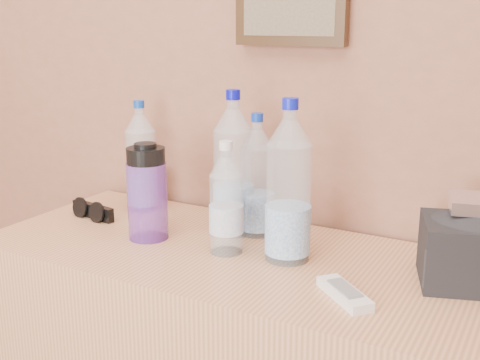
% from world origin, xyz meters
% --- Properties ---
extents(pet_large_a, '(0.09, 0.09, 0.32)m').
position_xyz_m(pet_large_a, '(-0.29, 1.88, 0.94)').
color(pet_large_a, '#ACC6D5').
rests_on(pet_large_a, dresser).
extents(pet_large_b, '(0.09, 0.09, 0.32)m').
position_xyz_m(pet_large_b, '(0.10, 1.85, 0.94)').
color(pet_large_b, white).
rests_on(pet_large_b, dresser).
extents(pet_large_c, '(0.10, 0.10, 0.37)m').
position_xyz_m(pet_large_c, '(0.04, 1.83, 0.96)').
color(pet_large_c, '#A7C9D8').
rests_on(pet_large_c, dresser).
extents(pet_large_d, '(0.10, 0.10, 0.37)m').
position_xyz_m(pet_large_d, '(0.24, 1.73, 0.97)').
color(pet_large_d, silver).
rests_on(pet_large_d, dresser).
extents(pet_small, '(0.08, 0.08, 0.27)m').
position_xyz_m(pet_small, '(0.10, 1.70, 0.92)').
color(pet_small, silver).
rests_on(pet_small, dresser).
extents(nalgene_bottle, '(0.10, 0.10, 0.25)m').
position_xyz_m(nalgene_bottle, '(-0.12, 1.69, 0.92)').
color(nalgene_bottle, purple).
rests_on(nalgene_bottle, dresser).
extents(sunglasses, '(0.16, 0.08, 0.04)m').
position_xyz_m(sunglasses, '(-0.36, 1.74, 0.82)').
color(sunglasses, black).
rests_on(sunglasses, dresser).
extents(ac_remote, '(0.14, 0.13, 0.02)m').
position_xyz_m(ac_remote, '(0.43, 1.60, 0.81)').
color(ac_remote, silver).
rests_on(ac_remote, dresser).
extents(toiletry_bag, '(0.27, 0.23, 0.16)m').
position_xyz_m(toiletry_bag, '(0.65, 1.79, 0.88)').
color(toiletry_bag, '#222129').
rests_on(toiletry_bag, dresser).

